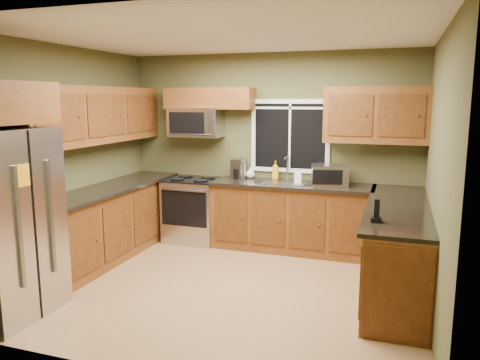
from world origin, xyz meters
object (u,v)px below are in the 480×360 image
Objects in this scene: cordless_phone at (377,215)px; range at (193,209)px; refrigerator at (4,224)px; soap_bottle_a at (275,170)px; kettle at (240,169)px; soap_bottle_b at (298,176)px; coffee_maker at (238,169)px; soap_bottle_c at (250,173)px; microwave at (196,122)px; paper_towel_roll at (320,173)px; toaster_oven at (329,175)px.

range is at bearing 146.86° from cordless_phone.
refrigerator is 6.81× the size of soap_bottle_a.
soap_bottle_a reaches higher than cordless_phone.
soap_bottle_b is (0.86, -0.15, -0.03)m from kettle.
coffee_maker is 0.54m from soap_bottle_a.
kettle is 0.15m from soap_bottle_c.
range is 3.55× the size of soap_bottle_a.
microwave reaches higher than soap_bottle_a.
coffee_maker is (0.64, 0.03, -0.66)m from microwave.
paper_towel_roll reaches higher than soap_bottle_a.
cordless_phone is (0.84, -1.93, -0.06)m from paper_towel_roll.
refrigerator is 11.28× the size of soap_bottle_c.
soap_bottle_b is (0.36, -0.20, -0.03)m from soap_bottle_a.
paper_towel_roll is at bearing 34.04° from soap_bottle_b.
soap_bottle_a is at bearing 0.00° from soap_bottle_c.
kettle is at bearing 136.03° from cordless_phone.
kettle is at bearing 20.53° from coffee_maker.
microwave is 3.52× the size of cordless_phone.
paper_towel_roll is at bearing 113.51° from cordless_phone.
soap_bottle_b is at bearing 1.14° from range.
microwave is (-0.00, 0.14, 1.26)m from range.
refrigerator is at bearing -114.67° from kettle.
range is at bearing 179.35° from toaster_oven.
kettle reaches higher than cordless_phone.
coffee_maker is 1.16m from paper_towel_roll.
paper_towel_roll is (1.16, 0.04, -0.00)m from coffee_maker.
refrigerator is 3.88m from paper_towel_roll.
toaster_oven reaches higher than soap_bottle_c.
soap_bottle_c is (-0.73, 0.20, -0.02)m from soap_bottle_b.
kettle is (0.03, 0.01, 0.01)m from coffee_maker.
toaster_oven is (2.65, 2.75, 0.18)m from refrigerator.
soap_bottle_b is (-0.27, -0.18, -0.03)m from paper_towel_roll.
range is 2.05m from toaster_oven.
cordless_phone is at bearing -43.42° from coffee_maker.
soap_bottle_c is at bearing 20.43° from coffee_maker.
refrigerator reaches higher than range.
refrigerator is 3.23m from coffee_maker.
cordless_phone is (1.11, -1.75, -0.04)m from soap_bottle_b.
soap_bottle_a is (0.50, 0.05, -0.00)m from kettle.
refrigerator reaches higher than paper_towel_roll.
toaster_oven is 3.27× the size of soap_bottle_c.
coffee_maker is at bearing 171.09° from soap_bottle_b.
soap_bottle_a is (-0.63, 0.02, 0.01)m from paper_towel_roll.
kettle reaches higher than range.
refrigerator is 1.92× the size of range.
microwave is at bearing -177.63° from paper_towel_roll.
toaster_oven reaches higher than cordless_phone.
microwave is 1.92m from paper_towel_roll.
paper_towel_roll is 1.75× the size of soap_bottle_c.
refrigerator is at bearing -103.97° from range.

